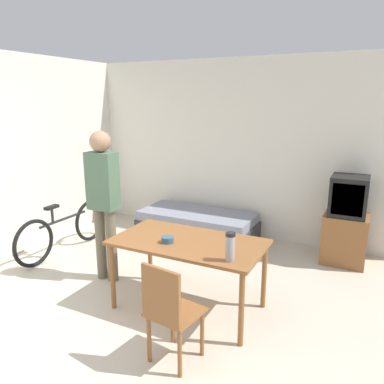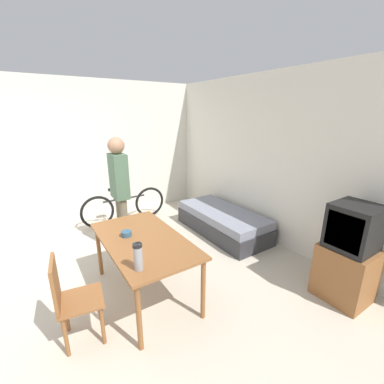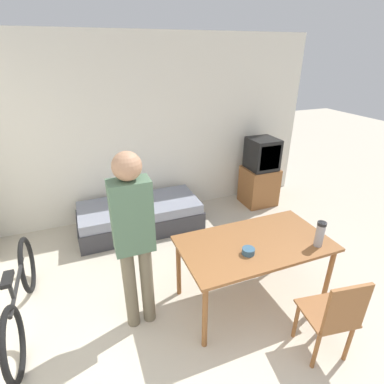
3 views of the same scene
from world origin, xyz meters
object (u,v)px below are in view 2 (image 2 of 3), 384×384
(person_standing, at_px, (120,187))
(thermos_flask, at_px, (138,256))
(wooden_chair, at_px, (70,297))
(mate_bowl, at_px, (126,234))
(tv, at_px, (348,256))
(bicycle, at_px, (125,206))
(daybed, at_px, (222,221))
(dining_table, at_px, (143,244))

(person_standing, bearing_deg, thermos_flask, -13.31)
(person_standing, height_order, thermos_flask, person_standing)
(wooden_chair, relative_size, mate_bowl, 7.40)
(tv, xyz_separation_m, bicycle, (-3.53, -1.39, -0.22))
(mate_bowl, bearing_deg, wooden_chair, -59.39)
(daybed, height_order, person_standing, person_standing)
(bicycle, xyz_separation_m, person_standing, (1.06, -0.39, 0.71))
(mate_bowl, bearing_deg, person_standing, 164.81)
(bicycle, bearing_deg, tv, 21.42)
(thermos_flask, bearing_deg, bicycle, 164.04)
(mate_bowl, bearing_deg, dining_table, 40.02)
(person_standing, xyz_separation_m, mate_bowl, (0.99, -0.27, -0.28))
(dining_table, bearing_deg, mate_bowl, -139.98)
(bicycle, bearing_deg, daybed, 42.54)
(daybed, distance_m, dining_table, 2.04)
(mate_bowl, bearing_deg, bicycle, 162.26)
(tv, relative_size, thermos_flask, 4.47)
(thermos_flask, bearing_deg, mate_bowl, 169.42)
(wooden_chair, distance_m, person_standing, 1.79)
(dining_table, bearing_deg, thermos_flask, -26.18)
(tv, relative_size, bicycle, 0.69)
(daybed, bearing_deg, wooden_chair, -68.75)
(wooden_chair, xyz_separation_m, thermos_flask, (0.29, 0.57, 0.38))
(person_standing, xyz_separation_m, thermos_flask, (1.69, -0.40, -0.16))
(person_standing, bearing_deg, tv, 35.61)
(wooden_chair, height_order, person_standing, person_standing)
(daybed, bearing_deg, mate_bowl, -72.42)
(daybed, bearing_deg, dining_table, -66.86)
(daybed, height_order, bicycle, bicycle)
(dining_table, distance_m, wooden_chair, 0.89)
(tv, relative_size, dining_table, 0.78)
(dining_table, height_order, thermos_flask, thermos_flask)
(bicycle, height_order, person_standing, person_standing)
(bicycle, bearing_deg, person_standing, -20.07)
(bicycle, xyz_separation_m, thermos_flask, (2.75, -0.79, 0.55))
(daybed, relative_size, person_standing, 1.01)
(wooden_chair, distance_m, mate_bowl, 0.85)
(person_standing, bearing_deg, dining_table, -6.70)
(tv, bearing_deg, dining_table, -124.67)
(tv, bearing_deg, mate_bowl, -125.93)
(bicycle, relative_size, person_standing, 0.95)
(wooden_chair, xyz_separation_m, person_standing, (-1.41, 0.97, 0.55))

